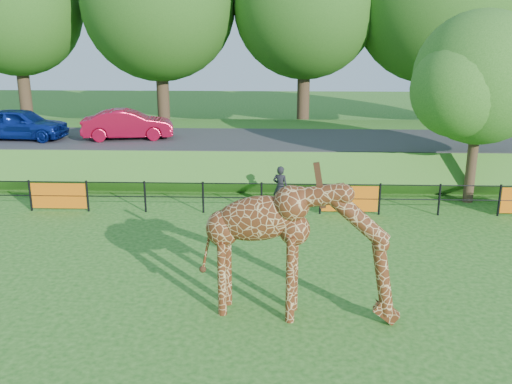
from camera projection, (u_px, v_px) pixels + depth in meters
ground at (251, 335)px, 11.89m from camera, size 90.00×90.00×0.00m
giraffe at (299, 250)px, 12.26m from camera, size 4.45×1.48×3.13m
perimeter_fence at (262, 198)px, 19.40m from camera, size 28.07×0.10×1.10m
embankment at (266, 149)px, 26.56m from camera, size 40.00×9.00×1.30m
road at (265, 140)px, 24.92m from camera, size 40.00×5.00×0.12m
car_blue at (21, 124)px, 24.60m from camera, size 4.08×1.90×1.35m
car_red at (128, 124)px, 24.69m from camera, size 4.04×1.97×1.27m
visitor at (280, 187)px, 19.88m from camera, size 0.66×0.55×1.53m
tree_east at (483, 83)px, 19.65m from camera, size 5.40×4.71×6.76m
bg_tree_line at (303, 6)px, 30.87m from camera, size 37.30×8.80×11.82m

